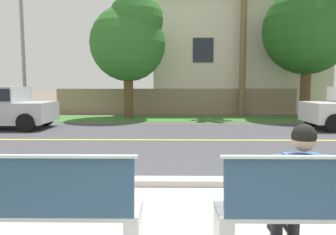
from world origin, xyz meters
name	(u,v)px	position (x,y,z in m)	size (l,w,h in m)	color
ground_plane	(174,133)	(0.00, 8.00, 0.00)	(140.00, 140.00, 0.00)	#665B4C
curb_edge	(176,182)	(0.00, 2.35, 0.06)	(44.00, 0.30, 0.11)	#ADA89E
street_asphalt	(174,140)	(0.00, 6.50, 0.00)	(52.00, 8.00, 0.01)	#424247
road_centre_line	(174,140)	(0.00, 6.50, 0.01)	(48.00, 0.14, 0.01)	#E0CC4C
far_verge_grass	(173,119)	(0.00, 12.30, 0.01)	(48.00, 2.80, 0.02)	#38702D
bench_left	(45,210)	(-1.24, 0.21, 0.45)	(1.77, 0.48, 1.01)	silver
bench_right	(314,211)	(1.24, 0.21, 0.45)	(1.77, 0.48, 1.01)	silver
seated_person_blue	(298,182)	(1.15, 0.38, 0.68)	(0.52, 0.68, 1.25)	black
streetlamp	(24,23)	(-6.82, 12.09, 4.43)	(0.24, 2.10, 7.83)	gray
shade_tree_far_left	(130,38)	(-2.03, 12.46, 3.79)	(3.54, 3.54, 5.85)	brown
shade_tree_left	(312,23)	(6.52, 12.80, 4.52)	(4.22, 4.22, 6.96)	brown
garden_wall	(176,101)	(0.15, 14.77, 0.70)	(13.00, 0.36, 1.40)	gray
house_across_street	(233,55)	(3.81, 17.97, 3.50)	(10.56, 6.91, 6.90)	beige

